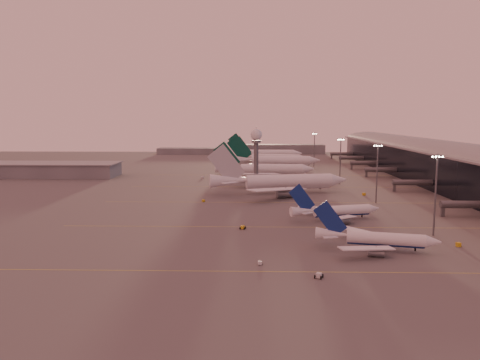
{
  "coord_description": "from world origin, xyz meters",
  "views": [
    {
      "loc": [
        2.41,
        -140.54,
        35.7
      ],
      "look_at": [
        -2.74,
        68.12,
        7.81
      ],
      "focal_mm": 35.0,
      "sensor_mm": 36.0,
      "label": 1
    }
  ],
  "objects": [
    {
      "name": "mast_b",
      "position": [
        55.0,
        55.0,
        13.74
      ],
      "size": [
        3.6,
        0.56,
        25.0
      ],
      "color": "#57595E",
      "rests_on": "ground"
    },
    {
      "name": "gsv_catering_b",
      "position": [
        54.68,
        73.97,
        2.36
      ],
      "size": [
        6.28,
        4.64,
        4.71
      ],
      "color": "gold",
      "rests_on": "ground"
    },
    {
      "name": "gsv_tug_near",
      "position": [
        17.6,
        -39.29,
        0.57
      ],
      "size": [
        3.77,
        4.51,
        1.11
      ],
      "color": "silver",
      "rests_on": "ground"
    },
    {
      "name": "radar_tower",
      "position": [
        5.0,
        120.0,
        20.95
      ],
      "size": [
        6.4,
        6.4,
        31.1
      ],
      "color": "#57595E",
      "rests_on": "ground"
    },
    {
      "name": "mast_c",
      "position": [
        50.0,
        110.0,
        13.74
      ],
      "size": [
        3.6,
        0.56,
        25.0
      ],
      "color": "#57595E",
      "rests_on": "ground"
    },
    {
      "name": "gsv_tug_far",
      "position": [
        8.92,
        92.28,
        0.53
      ],
      "size": [
        4.14,
        4.08,
        1.04
      ],
      "color": "silver",
      "rests_on": "ground"
    },
    {
      "name": "gsv_truck_c",
      "position": [
        -17.72,
        55.63,
        1.08
      ],
      "size": [
        5.33,
        4.58,
        2.11
      ],
      "color": "gold",
      "rests_on": "ground"
    },
    {
      "name": "gsv_truck_b",
      "position": [
        47.28,
        38.42,
        1.2
      ],
      "size": [
        6.07,
        2.98,
        2.35
      ],
      "color": "silver",
      "rests_on": "ground"
    },
    {
      "name": "mast_a",
      "position": [
        58.0,
        0.0,
        13.74
      ],
      "size": [
        3.6,
        0.56,
        25.0
      ],
      "color": "#57595E",
      "rests_on": "ground"
    },
    {
      "name": "distant_horizon",
      "position": [
        2.62,
        325.14,
        3.89
      ],
      "size": [
        165.0,
        37.5,
        9.0
      ],
      "color": "slate",
      "rests_on": "ground"
    },
    {
      "name": "gsv_catering_a",
      "position": [
        60.38,
        -12.52,
        2.32
      ],
      "size": [
        5.75,
        2.9,
        4.63
      ],
      "color": "gold",
      "rests_on": "ground"
    },
    {
      "name": "gsv_tug_mid",
      "position": [
        -0.34,
        6.62,
        0.57
      ],
      "size": [
        4.33,
        3.27,
        1.1
      ],
      "color": "gold",
      "rests_on": "ground"
    },
    {
      "name": "gsv_truck_a",
      "position": [
        4.92,
        -30.04,
        0.98
      ],
      "size": [
        4.93,
        2.33,
        1.92
      ],
      "color": "silver",
      "rests_on": "ground"
    },
    {
      "name": "narrowbody_near",
      "position": [
        36.32,
        -16.42,
        2.66
      ],
      "size": [
        33.12,
        26.13,
        13.13
      ],
      "color": "white",
      "rests_on": "ground"
    },
    {
      "name": "greentail_a",
      "position": [
        10.41,
        136.87,
        3.85
      ],
      "size": [
        60.05,
        48.46,
        21.8
      ],
      "color": "white",
      "rests_on": "ground"
    },
    {
      "name": "gsv_tug_hangar",
      "position": [
        35.97,
        149.73,
        0.53
      ],
      "size": [
        4.01,
        2.9,
        1.04
      ],
      "color": "silver",
      "rests_on": "ground"
    },
    {
      "name": "ground",
      "position": [
        0.0,
        0.0,
        0.0
      ],
      "size": [
        700.0,
        700.0,
        0.0
      ],
      "primitive_type": "plane",
      "color": "#585555",
      "rests_on": "ground"
    },
    {
      "name": "terminal",
      "position": [
        107.88,
        110.09,
        10.52
      ],
      "size": [
        57.0,
        362.0,
        23.04
      ],
      "color": "black",
      "rests_on": "ground"
    },
    {
      "name": "hangar",
      "position": [
        -120.0,
        140.0,
        4.32
      ],
      "size": [
        82.0,
        27.0,
        8.5
      ],
      "color": "slate",
      "rests_on": "ground"
    },
    {
      "name": "greentail_c",
      "position": [
        16.76,
        215.73,
        3.81
      ],
      "size": [
        58.85,
        47.08,
        21.59
      ],
      "color": "white",
      "rests_on": "ground"
    },
    {
      "name": "greentail_d",
      "position": [
        14.59,
        257.2,
        4.03
      ],
      "size": [
        62.86,
        50.77,
        22.83
      ],
      "color": "white",
      "rests_on": "ground"
    },
    {
      "name": "mast_d",
      "position": [
        48.0,
        200.0,
        13.74
      ],
      "size": [
        3.6,
        0.56,
        25.0
      ],
      "color": "#57595E",
      "rests_on": "ground"
    },
    {
      "name": "gsv_truck_d",
      "position": [
        -26.55,
        134.27,
        1.27
      ],
      "size": [
        3.53,
        6.5,
        2.49
      ],
      "color": "silver",
      "rests_on": "ground"
    },
    {
      "name": "narrowbody_mid",
      "position": [
        32.04,
        21.12,
        2.72
      ],
      "size": [
        33.57,
        26.43,
        13.42
      ],
      "color": "white",
      "rests_on": "ground"
    },
    {
      "name": "widebody_white",
      "position": [
        16.04,
        79.35,
        4.12
      ],
      "size": [
        66.88,
        53.11,
        23.74
      ],
      "color": "white",
      "rests_on": "ground"
    },
    {
      "name": "greentail_b",
      "position": [
        18.66,
        186.86,
        4.21
      ],
      "size": [
        65.61,
        52.95,
        23.82
      ],
      "color": "white",
      "rests_on": "ground"
    },
    {
      "name": "taxiway_markings",
      "position": [
        30.0,
        56.0,
        0.01
      ],
      "size": [
        180.0,
        185.25,
        0.02
      ],
      "color": "gold",
      "rests_on": "ground"
    }
  ]
}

